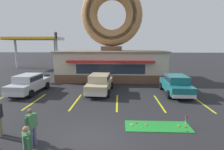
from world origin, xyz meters
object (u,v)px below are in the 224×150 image
Objects in this scene: golf_ball at (142,127)px; traffic_light_pole at (57,47)px; car_champagne at (100,83)px; car_teal at (176,84)px; pedestrian_leather_jacket_man at (32,126)px; car_silver at (29,83)px; putting_flag_pin at (186,118)px; trash_bin at (47,79)px; pedestrian_hooded_kid at (27,146)px.

traffic_light_pole is at bearing 121.59° from golf_ball.
car_teal is (6.38, -0.19, 0.00)m from car_champagne.
traffic_light_pole is at bearing 106.27° from pedestrian_leather_jacket_man.
car_silver is 1.00× the size of car_champagne.
car_silver is at bearing 152.40° from putting_flag_pin.
car_silver is at bearing 118.07° from pedestrian_leather_jacket_man.
car_teal is at bearing 43.91° from pedestrian_leather_jacket_man.
car_teal is 4.71× the size of trash_bin.
putting_flag_pin is at bearing 16.06° from pedestrian_leather_jacket_man.
trash_bin is (-4.10, 11.34, -0.39)m from pedestrian_leather_jacket_man.
traffic_light_pole is (-13.45, 9.90, 2.84)m from car_teal.
car_champagne is (-2.82, 6.39, 0.82)m from golf_ball.
pedestrian_leather_jacket_man reaches higher than car_silver.
car_silver is 1.01× the size of car_teal.
car_silver is at bearing 145.68° from golf_ball.
car_teal is (1.33, 5.95, 0.43)m from putting_flag_pin.
car_champagne is at bearing 3.37° from car_silver.
car_silver is 3.01× the size of pedestrian_hooded_kid.
pedestrian_hooded_kid is 0.27× the size of traffic_light_pole.
car_silver is 2.87× the size of pedestrian_leather_jacket_man.
golf_ball is 0.04× the size of trash_bin.
traffic_light_pole is at bearing 143.66° from car_teal.
golf_ball is 7.03m from car_champagne.
car_teal is 12.81m from trash_bin.
pedestrian_leather_jacket_man is 0.28× the size of traffic_light_pole.
car_teal is 2.98× the size of pedestrian_hooded_kid.
golf_ball is at bearing -119.86° from car_teal.
trash_bin is at bearing 139.68° from putting_flag_pin.
car_silver reaches higher than pedestrian_hooded_kid.
pedestrian_hooded_kid is at bearing -129.70° from car_teal.
trash_bin is at bearing 109.88° from pedestrian_leather_jacket_man.
trash_bin is (-12.35, 3.41, -0.37)m from car_teal.
trash_bin is at bearing 89.26° from car_silver.
putting_flag_pin is 6.11m from car_teal.
golf_ball is at bearing -34.32° from car_silver.
car_teal reaches higher than pedestrian_hooded_kid.
putting_flag_pin is at bearing -52.58° from traffic_light_pole.
golf_ball is 13.02m from trash_bin.
traffic_light_pole is (-9.89, 16.09, 3.66)m from golf_ball.
golf_ball is 0.01× the size of car_silver.
pedestrian_hooded_kid is 13.51m from trash_bin.
traffic_light_pole reaches higher than pedestrian_leather_jacket_man.
car_silver is at bearing -90.74° from trash_bin.
pedestrian_hooded_kid reaches higher than golf_ball.
trash_bin is 7.33m from traffic_light_pole.
traffic_light_pole reaches higher than pedestrian_hooded_kid.
pedestrian_leather_jacket_man is 1.66× the size of trash_bin.
pedestrian_hooded_kid is at bearing -97.97° from car_champagne.
golf_ball is 2.28m from putting_flag_pin.
pedestrian_hooded_kid is 1.58× the size of trash_bin.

